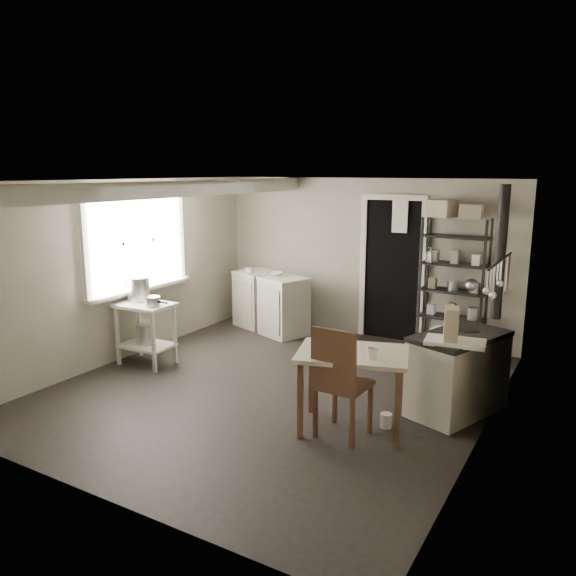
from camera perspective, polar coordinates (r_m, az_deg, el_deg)
The scene contains 31 objects.
floor at distance 6.43m, azimuth -1.36°, elevation -10.13°, with size 5.00×5.00×0.00m, color black.
ceiling at distance 5.96m, azimuth -1.47°, elevation 10.84°, with size 5.00×5.00×0.00m, color white.
wall_back at distance 8.29m, azimuth 7.67°, elevation 3.05°, with size 4.50×0.02×2.30m, color #A6A08E.
wall_front at distance 4.24m, azimuth -19.49°, elevation -6.10°, with size 4.50×0.02×2.30m, color #A6A08E.
wall_left at distance 7.50m, azimuth -16.25°, elevation 1.75°, with size 0.02×5.00×2.30m, color #A6A08E.
wall_right at distance 5.30m, azimuth 19.82°, elevation -2.57°, with size 0.02×5.00×2.30m, color #A6A08E.
window at distance 7.56m, azimuth -15.15°, elevation 4.58°, with size 0.12×1.76×1.28m, color white, non-canonical shape.
doorway at distance 8.13m, azimuth 10.49°, elevation 1.71°, with size 0.96×0.10×2.08m, color white, non-canonical shape.
ceiling_beam at distance 6.67m, azimuth -10.42°, elevation 9.91°, with size 0.18×5.00×0.18m, color white, non-canonical shape.
wallpaper_panel at distance 5.30m, azimuth 19.71°, elevation -2.56°, with size 0.01×5.00×2.30m, color #BBAF98, non-canonical shape.
utensil_rail at distance 5.81m, azimuth 20.61°, elevation 2.63°, with size 0.06×1.20×0.44m, color silver, non-canonical shape.
prep_table at distance 7.29m, azimuth -14.21°, elevation -4.49°, with size 0.69×0.49×0.78m, color white, non-canonical shape.
stockpot at distance 7.33m, azimuth -14.96°, elevation -0.07°, with size 0.28×0.28×0.30m, color silver.
saucepan at distance 7.02m, azimuth -13.61°, elevation -1.27°, with size 0.19×0.19×0.11m, color silver.
bucket at distance 7.29m, azimuth -14.24°, elevation -4.60°, with size 0.24×0.24×0.26m, color silver.
base_cabinets at distance 8.54m, azimuth -1.83°, elevation -1.31°, with size 1.32×0.57×0.87m, color beige, non-canonical shape.
mixing_bowl at distance 8.35m, azimuth -1.28°, elevation 1.87°, with size 0.30×0.30×0.07m, color white.
counter_cup at distance 8.52m, azimuth -3.97°, elevation 2.11°, with size 0.11×0.11×0.09m, color white.
shelf_rack at distance 7.72m, azimuth 16.46°, elevation 0.51°, with size 0.86×0.33×1.81m, color black, non-canonical shape.
shelf_jar at distance 7.68m, azimuth 14.29°, elevation 3.78°, with size 0.09×0.09×0.20m, color white.
storage_box_a at distance 7.67m, azimuth 15.43°, elevation 8.49°, with size 0.32×0.28×0.22m, color #C0B59A.
storage_box_b at distance 7.57m, azimuth 18.15°, elevation 8.14°, with size 0.27×0.25×0.18m, color #C0B59A.
stove at distance 5.94m, azimuth 16.90°, elevation -8.01°, with size 0.57×1.04×0.82m, color beige, non-canonical shape.
stovepipe at distance 6.08m, azimuth 20.76°, elevation 3.38°, with size 0.11×0.11×1.37m, color black, non-canonical shape.
side_ledge at distance 5.63m, azimuth 16.38°, elevation -9.21°, with size 0.56×0.30×0.85m, color white, non-canonical shape.
oats_box at distance 5.43m, azimuth 16.25°, elevation -3.51°, with size 0.12×0.21×0.31m, color #C0B59A.
work_table at distance 5.38m, azimuth 6.48°, elevation -10.35°, with size 1.01×0.70×0.76m, color beige, non-canonical shape.
table_cup at distance 5.08m, azimuth 8.58°, elevation -6.63°, with size 0.10×0.10×0.09m, color white.
chair at distance 5.22m, azimuth 5.66°, elevation -9.81°, with size 0.44×0.46×1.06m, color #523323, non-canonical shape.
flour_sack at distance 7.49m, azimuth 15.12°, elevation -5.36°, with size 0.39×0.33×0.46m, color white.
floor_crock at distance 5.57m, azimuth 9.92°, elevation -13.07°, with size 0.11×0.11×0.14m, color white.
Camera 1 is at (3.12, -5.08, 2.41)m, focal length 35.00 mm.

